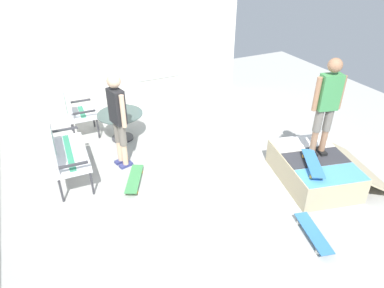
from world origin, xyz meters
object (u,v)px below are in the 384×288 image
(patio_table, at_px, (121,121))
(skateboard_on_ramp, at_px, (313,163))
(person_watching, at_px, (118,115))
(skateboard_by_bench, at_px, (134,179))
(person_skater, at_px, (327,102))
(skate_ramp, at_px, (315,169))
(patio_bench, at_px, (61,149))
(patio_chair_near_house, at_px, (75,109))
(skateboard_spare, at_px, (313,233))

(patio_table, relative_size, skateboard_on_ramp, 1.13)
(person_watching, relative_size, skateboard_on_ramp, 2.17)
(skateboard_by_bench, bearing_deg, person_skater, -111.45)
(skate_ramp, relative_size, patio_bench, 1.53)
(patio_bench, xyz_separation_m, patio_chair_near_house, (1.46, -0.48, -0.00))
(patio_chair_near_house, height_order, skateboard_by_bench, patio_chair_near_house)
(skateboard_on_ramp, bearing_deg, skateboard_spare, 142.64)
(skate_ramp, distance_m, person_watching, 3.45)
(person_skater, xyz_separation_m, skateboard_by_bench, (1.12, 2.85, -1.32))
(skateboard_by_bench, height_order, skateboard_on_ramp, skateboard_on_ramp)
(person_skater, xyz_separation_m, skateboard_spare, (-1.14, 1.00, -1.32))
(person_watching, relative_size, skateboard_by_bench, 2.14)
(patio_bench, xyz_separation_m, person_skater, (-1.73, -3.87, 0.79))
(person_watching, relative_size, person_skater, 1.06)
(skate_ramp, relative_size, skateboard_by_bench, 2.42)
(patio_bench, relative_size, skateboard_on_ramp, 1.60)
(skateboard_on_ramp, bearing_deg, patio_table, 37.14)
(skate_ramp, height_order, patio_chair_near_house, patio_chair_near_house)
(skate_ramp, xyz_separation_m, patio_bench, (1.84, 3.80, 0.38))
(patio_table, distance_m, person_watching, 1.13)
(skateboard_on_ramp, bearing_deg, skateboard_by_bench, 60.25)
(patio_bench, bearing_deg, person_skater, -114.06)
(skateboard_spare, xyz_separation_m, skateboard_on_ramp, (0.83, -0.64, 0.46))
(person_watching, bearing_deg, patio_bench, 91.48)
(patio_chair_near_house, bearing_deg, skateboard_spare, -151.07)
(patio_table, height_order, person_skater, person_skater)
(person_watching, xyz_separation_m, skateboard_by_bench, (-0.63, -0.01, -0.92))
(patio_table, distance_m, person_skater, 3.88)
(person_watching, bearing_deg, person_skater, -121.44)
(skate_ramp, xyz_separation_m, skateboard_spare, (-1.03, 0.93, -0.15))
(skateboard_by_bench, bearing_deg, patio_table, -8.44)
(patio_chair_near_house, relative_size, skateboard_spare, 1.24)
(person_skater, relative_size, skateboard_by_bench, 2.02)
(skate_ramp, distance_m, person_skater, 1.18)
(person_watching, xyz_separation_m, person_skater, (-1.75, -2.87, 0.40))
(skate_ramp, relative_size, person_skater, 1.20)
(person_skater, distance_m, skateboard_spare, 2.01)
(skateboard_spare, relative_size, skateboard_on_ramp, 1.04)
(patio_table, distance_m, skateboard_on_ramp, 3.74)
(patio_chair_near_house, height_order, patio_table, patio_chair_near_house)
(skate_ramp, xyz_separation_m, person_skater, (0.11, -0.07, 1.17))
(patio_table, bearing_deg, person_skater, -135.63)
(skateboard_on_ramp, bearing_deg, skate_ramp, -56.72)
(patio_chair_near_house, relative_size, person_watching, 0.59)
(skate_ramp, distance_m, patio_chair_near_house, 4.69)
(skateboard_on_ramp, bearing_deg, person_watching, 50.62)
(patio_chair_near_house, xyz_separation_m, skateboard_spare, (-4.32, -2.39, -0.53))
(patio_table, bearing_deg, skateboard_spare, -156.97)
(skate_ramp, height_order, person_skater, person_skater)
(patio_table, relative_size, person_watching, 0.52)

